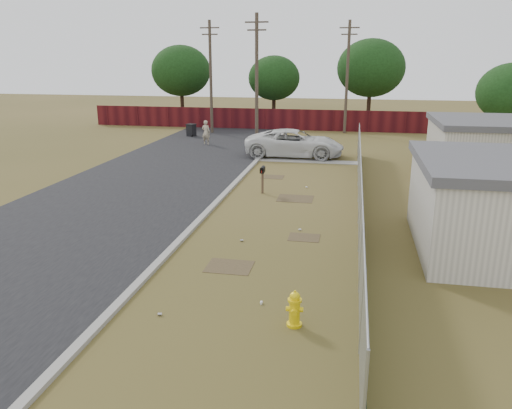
% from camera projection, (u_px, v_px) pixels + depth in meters
% --- Properties ---
extents(ground, '(120.00, 120.00, 0.00)m').
position_uv_depth(ground, '(279.00, 218.00, 19.85)').
color(ground, brown).
rests_on(ground, ground).
extents(street, '(15.10, 60.00, 0.12)m').
position_uv_depth(street, '(183.00, 168.00, 28.66)').
color(street, black).
rests_on(street, ground).
extents(chainlink_fence, '(0.10, 27.06, 2.02)m').
position_uv_depth(chainlink_fence, '(360.00, 196.00, 20.02)').
color(chainlink_fence, '#979A9F').
rests_on(chainlink_fence, ground).
extents(privacy_fence, '(30.00, 0.12, 1.80)m').
position_uv_depth(privacy_fence, '(254.00, 119.00, 44.21)').
color(privacy_fence, '#4F1114').
rests_on(privacy_fence, ground).
extents(utility_poles, '(12.60, 8.24, 9.00)m').
position_uv_depth(utility_poles, '(272.00, 77.00, 38.63)').
color(utility_poles, '#4E4234').
rests_on(utility_poles, ground).
extents(horizon_trees, '(33.32, 31.94, 7.78)m').
position_uv_depth(horizon_trees, '(333.00, 77.00, 40.54)').
color(horizon_trees, '#322116').
rests_on(horizon_trees, ground).
extents(fire_hydrant, '(0.42, 0.41, 0.92)m').
position_uv_depth(fire_hydrant, '(295.00, 309.00, 11.82)').
color(fire_hydrant, yellow).
rests_on(fire_hydrant, ground).
extents(mailbox, '(0.20, 0.56, 1.29)m').
position_uv_depth(mailbox, '(263.00, 172.00, 23.22)').
color(mailbox, brown).
rests_on(mailbox, ground).
extents(pickup_truck, '(6.30, 3.01, 1.73)m').
position_uv_depth(pickup_truck, '(295.00, 143.00, 31.91)').
color(pickup_truck, silver).
rests_on(pickup_truck, ground).
extents(pedestrian, '(0.71, 0.53, 1.76)m').
position_uv_depth(pedestrian, '(206.00, 132.00, 36.33)').
color(pedestrian, tan).
rests_on(pedestrian, ground).
extents(trash_bin, '(0.82, 0.88, 0.99)m').
position_uv_depth(trash_bin, '(191.00, 130.00, 40.22)').
color(trash_bin, black).
rests_on(trash_bin, ground).
extents(scattered_litter, '(2.85, 13.39, 0.07)m').
position_uv_depth(scattered_litter, '(264.00, 243.00, 17.13)').
color(scattered_litter, silver).
rests_on(scattered_litter, ground).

